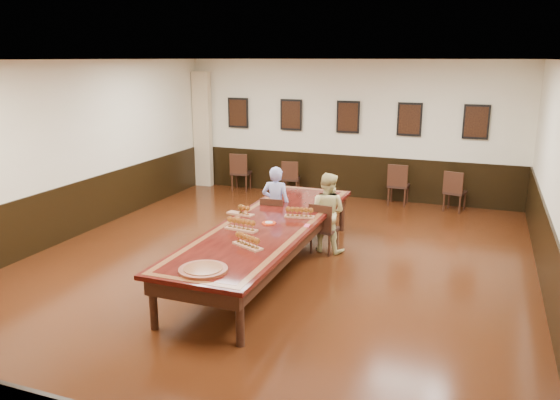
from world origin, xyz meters
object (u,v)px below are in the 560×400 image
at_px(spare_chair_d, 455,191).
at_px(carved_platter, 203,270).
at_px(conference_table, 269,232).
at_px(spare_chair_b, 291,178).
at_px(chair_man, 274,220).
at_px(chair_woman, 324,228).
at_px(person_woman, 327,212).
at_px(person_man, 276,205).
at_px(spare_chair_c, 399,184).
at_px(spare_chair_a, 241,172).

relative_size(spare_chair_d, carved_platter, 1.19).
bearing_deg(conference_table, spare_chair_b, 105.52).
xyz_separation_m(chair_man, spare_chair_d, (2.86, 3.40, 0.01)).
relative_size(chair_woman, person_woman, 0.64).
xyz_separation_m(spare_chair_d, person_man, (-2.87, -3.31, 0.25)).
bearing_deg(person_man, conference_table, 101.55).
bearing_deg(spare_chair_c, person_woman, 80.57).
bearing_deg(carved_platter, spare_chair_b, 100.85).
bearing_deg(person_woman, chair_man, 6.50).
bearing_deg(spare_chair_b, chair_man, 94.69).
relative_size(spare_chair_b, conference_table, 0.17).
xyz_separation_m(spare_chair_b, conference_table, (1.29, -4.66, 0.19)).
bearing_deg(spare_chair_d, chair_woman, 75.42).
relative_size(spare_chair_b, carved_platter, 1.13).
height_order(chair_woman, spare_chair_a, spare_chair_a).
bearing_deg(spare_chair_b, person_woman, 108.06).
relative_size(chair_woman, spare_chair_c, 0.93).
bearing_deg(person_man, person_woman, 169.24).
bearing_deg(spare_chair_d, chair_man, 63.95).
xyz_separation_m(chair_woman, person_woman, (0.01, 0.09, 0.25)).
relative_size(spare_chair_c, conference_table, 0.19).
distance_m(spare_chair_b, conference_table, 4.84).
relative_size(chair_woman, person_man, 0.63).
xyz_separation_m(person_man, person_woman, (0.97, -0.10, -0.01)).
height_order(chair_man, chair_woman, chair_woman).
bearing_deg(person_woman, chair_woman, 90.00).
xyz_separation_m(chair_man, spare_chair_c, (1.63, 3.52, 0.04)).
xyz_separation_m(chair_woman, spare_chair_c, (0.68, 3.63, 0.03)).
relative_size(chair_man, spare_chair_d, 0.98).
bearing_deg(chair_woman, spare_chair_a, -41.17).
bearing_deg(spare_chair_a, chair_woman, 124.71).
height_order(spare_chair_b, spare_chair_d, spare_chair_d).
bearing_deg(person_woman, conference_table, 69.06).
distance_m(person_woman, carved_platter, 3.29).
height_order(spare_chair_b, person_man, person_man).
bearing_deg(spare_chair_a, spare_chair_d, 171.83).
height_order(spare_chair_a, person_woman, person_woman).
bearing_deg(carved_platter, person_man, 96.18).
height_order(spare_chair_a, spare_chair_c, spare_chair_a).
xyz_separation_m(spare_chair_a, spare_chair_c, (3.90, 0.00, -0.00)).
xyz_separation_m(spare_chair_d, carved_platter, (-2.51, -6.65, 0.33)).
height_order(spare_chair_c, spare_chair_d, spare_chair_c).
relative_size(spare_chair_c, person_woman, 0.69).
xyz_separation_m(spare_chair_c, person_man, (-1.64, -3.43, 0.22)).
bearing_deg(chair_woman, person_man, -4.39).
distance_m(spare_chair_c, conference_table, 4.85).
height_order(chair_man, carved_platter, chair_man).
xyz_separation_m(chair_woman, conference_table, (-0.60, -1.05, 0.17)).
relative_size(spare_chair_d, person_man, 0.64).
xyz_separation_m(spare_chair_a, carved_platter, (2.62, -6.76, 0.30)).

